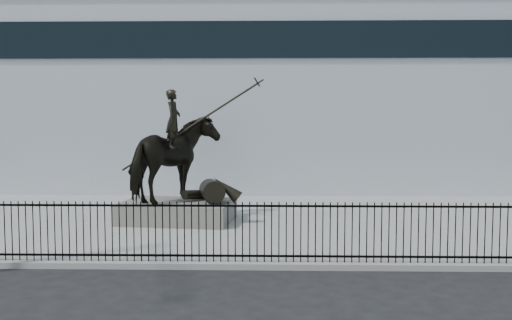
{
  "coord_description": "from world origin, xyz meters",
  "views": [
    {
      "loc": [
        0.49,
        -13.31,
        3.84
      ],
      "look_at": [
        0.02,
        6.0,
        2.31
      ],
      "focal_mm": 42.0,
      "sensor_mm": 36.0,
      "label": 1
    }
  ],
  "objects": [
    {
      "name": "statue_plinth",
      "position": [
        -2.67,
        6.71,
        0.49
      ],
      "size": [
        3.93,
        2.93,
        0.69
      ],
      "primitive_type": "cube",
      "rotation": [
        0.0,
        0.0,
        -0.12
      ],
      "color": "#56534E",
      "rests_on": "plaza"
    },
    {
      "name": "ground",
      "position": [
        0.0,
        0.0,
        0.0
      ],
      "size": [
        120.0,
        120.0,
        0.0
      ],
      "primitive_type": "plane",
      "color": "black",
      "rests_on": "ground"
    },
    {
      "name": "building",
      "position": [
        0.0,
        20.0,
        4.5
      ],
      "size": [
        44.0,
        14.0,
        9.0
      ],
      "primitive_type": "cube",
      "color": "silver",
      "rests_on": "ground"
    },
    {
      "name": "plaza",
      "position": [
        0.0,
        7.0,
        0.07
      ],
      "size": [
        30.0,
        12.0,
        0.15
      ],
      "primitive_type": "cube",
      "color": "gray",
      "rests_on": "ground"
    },
    {
      "name": "picket_fence",
      "position": [
        0.0,
        1.25,
        0.9
      ],
      "size": [
        22.1,
        0.1,
        1.5
      ],
      "color": "black",
      "rests_on": "plaza"
    },
    {
      "name": "equestrian_statue",
      "position": [
        -2.6,
        6.7,
        2.27
      ],
      "size": [
        4.66,
        3.16,
        3.97
      ],
      "rotation": [
        0.0,
        0.0,
        -0.12
      ],
      "color": "black",
      "rests_on": "statue_plinth"
    }
  ]
}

